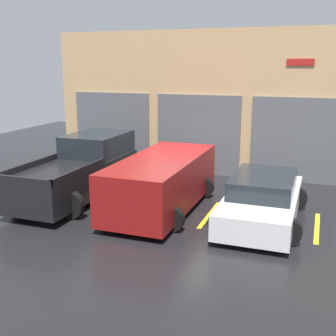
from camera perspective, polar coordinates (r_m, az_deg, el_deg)
ground_plane at (r=13.45m, az=1.25°, el=-3.73°), size 28.00×28.00×0.00m
shophouse_building at (r=16.03m, az=5.12°, el=8.52°), size 12.05×0.68×5.30m
pickup_truck at (r=13.48m, az=-11.68°, el=-0.23°), size 2.37×5.06×1.83m
sedan_white at (r=11.43m, az=12.65°, el=-4.19°), size 2.22×4.27×1.24m
sedan_side at (r=12.00m, az=-0.81°, el=-1.81°), size 2.29×4.81×1.51m
parking_stripe_far_left at (r=14.26m, az=-17.01°, el=-3.32°), size 0.12×2.20×0.01m
parking_stripe_left at (r=12.79m, az=-6.77°, el=-4.75°), size 0.12×2.20×0.01m
parking_stripe_centre at (r=11.84m, az=5.65°, el=-6.27°), size 0.12×2.20×0.01m
parking_stripe_right at (r=11.52m, az=19.53°, el=-7.62°), size 0.12×2.20×0.01m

